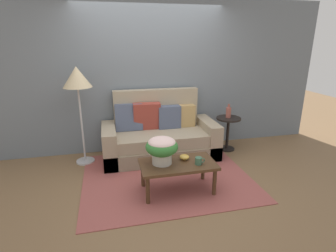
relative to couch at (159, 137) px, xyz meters
The scene contains 11 objects.
ground_plane 0.90m from the couch, 93.94° to the right, with size 14.00×14.00×0.00m, color brown.
wall_back 1.07m from the couch, 97.06° to the left, with size 6.40×0.12×2.62m, color slate.
area_rug 0.86m from the couch, 94.11° to the right, with size 2.40×1.98×0.01m, color #994C47.
couch is the anchor object (origin of this frame).
coffee_table 1.19m from the couch, 89.69° to the right, with size 0.98×0.54×0.41m.
side_table 1.27m from the couch, ahead, with size 0.44×0.44×0.61m.
floor_lamp 1.60m from the couch, behind, with size 0.44×0.44×1.57m.
potted_plant 1.20m from the couch, 99.72° to the right, with size 0.42×0.42×0.35m.
coffee_mug 1.32m from the couch, 78.71° to the right, with size 0.13×0.09×0.10m.
snack_bowl 1.12m from the couch, 83.90° to the right, with size 0.13×0.13×0.07m.
table_vase 1.31m from the couch, ahead, with size 0.09×0.09×0.24m.
Camera 1 is at (-0.78, -3.42, 1.95)m, focal length 28.58 mm.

